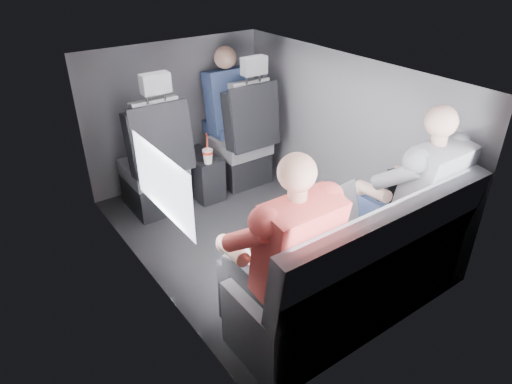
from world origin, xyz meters
TOP-DOWN VIEW (x-y plane):
  - floor at (0.00, 0.00)m, footprint 2.60×2.60m
  - ceiling at (0.00, 0.00)m, footprint 2.60×2.60m
  - panel_left at (-0.90, 0.00)m, footprint 0.02×2.60m
  - panel_right at (0.90, 0.00)m, footprint 0.02×2.60m
  - panel_front at (0.00, 1.30)m, footprint 1.80×0.02m
  - panel_back at (0.00, -1.30)m, footprint 1.80×0.02m
  - side_window at (-0.88, -0.30)m, footprint 0.02×0.75m
  - seatbelt at (0.45, 0.67)m, footprint 0.35×0.11m
  - front_seat_left at (-0.45, 0.84)m, footprint 0.52×0.58m
  - front_seat_right at (0.45, 0.84)m, footprint 0.52×0.58m
  - center_console at (0.00, 0.88)m, footprint 0.24×0.48m
  - rear_bench at (0.00, -1.06)m, footprint 1.60×0.57m
  - soda_cup at (-0.02, 0.69)m, footprint 0.09×0.09m
  - laptop_white at (-0.58, -0.81)m, footprint 0.36×0.40m
  - laptop_silver at (-0.03, -0.78)m, footprint 0.39×0.36m
  - laptop_black at (0.61, -0.81)m, footprint 0.39×0.38m
  - passenger_rear_left at (-0.53, -0.97)m, footprint 0.54×0.65m
  - passenger_rear_right at (0.57, -0.97)m, footprint 0.55×0.66m
  - passenger_front_right at (0.44, 1.10)m, footprint 0.41×0.41m

SIDE VIEW (x-z plane):
  - floor at x=0.00m, z-range 0.00..0.00m
  - center_console at x=0.00m, z-range 0.00..0.41m
  - rear_bench at x=0.00m, z-range -0.15..0.77m
  - front_seat_left at x=-0.45m, z-range -0.23..1.03m
  - front_seat_right at x=0.45m, z-range -0.23..1.03m
  - soda_cup at x=-0.02m, z-range 0.33..0.61m
  - laptop_white at x=-0.58m, z-range 0.52..0.74m
  - laptop_black at x=0.61m, z-range 0.51..0.75m
  - laptop_silver at x=-0.03m, z-range 0.51..0.77m
  - passenger_rear_left at x=-0.53m, z-range 0.01..1.29m
  - passenger_rear_right at x=0.57m, z-range 0.01..1.30m
  - panel_left at x=-0.90m, z-range 0.00..1.35m
  - panel_right at x=0.90m, z-range 0.00..1.35m
  - panel_front at x=0.00m, z-range 0.00..1.35m
  - panel_back at x=0.00m, z-range 0.00..1.35m
  - passenger_front_right at x=0.44m, z-range 0.33..1.18m
  - seatbelt at x=0.45m, z-range 0.50..1.10m
  - side_window at x=-0.88m, z-range 0.69..1.11m
  - ceiling at x=0.00m, z-range 1.35..1.35m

